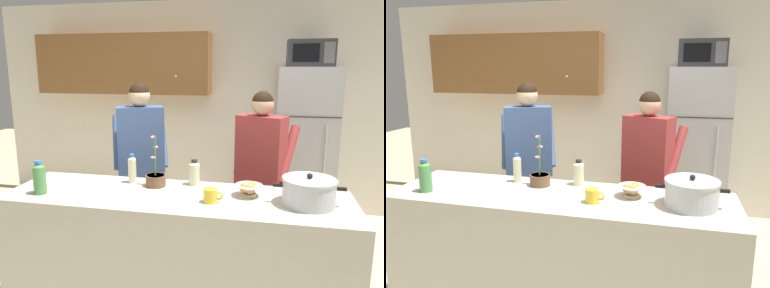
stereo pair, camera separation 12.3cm
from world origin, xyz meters
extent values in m
cube|color=silver|center=(0.00, 2.30, 1.30)|extent=(6.00, 0.12, 2.60)
cube|color=brown|center=(-1.20, 2.07, 1.83)|extent=(2.21, 0.34, 0.73)
sphere|color=gold|center=(-0.48, 1.90, 1.69)|extent=(0.03, 0.03, 0.03)
cube|color=#BCB7A8|center=(0.00, 0.00, 0.46)|extent=(2.41, 0.68, 0.92)
cube|color=#B7BABF|center=(1.02, 1.85, 0.90)|extent=(0.64, 0.64, 1.80)
cube|color=#333333|center=(1.02, 1.53, 1.29)|extent=(0.63, 0.01, 0.01)
cylinder|color=#B2B2B7|center=(1.20, 1.50, 0.81)|extent=(0.02, 0.02, 0.81)
cube|color=#2D2D30|center=(1.02, 1.83, 1.94)|extent=(0.48, 0.36, 0.28)
cube|color=black|center=(0.96, 1.65, 1.94)|extent=(0.26, 0.01, 0.18)
cube|color=#59595B|center=(1.19, 1.65, 1.94)|extent=(0.11, 0.01, 0.21)
cylinder|color=black|center=(-0.46, 0.80, 0.40)|extent=(0.11, 0.11, 0.81)
cylinder|color=black|center=(-0.60, 0.74, 0.40)|extent=(0.11, 0.11, 0.81)
cube|color=#3F598C|center=(-0.53, 0.77, 1.13)|extent=(0.47, 0.35, 0.64)
sphere|color=beige|center=(-0.53, 0.77, 1.54)|extent=(0.19, 0.19, 0.19)
sphere|color=black|center=(-0.53, 0.77, 1.57)|extent=(0.19, 0.19, 0.19)
cylinder|color=#3F598C|center=(-0.38, 0.97, 1.11)|extent=(0.22, 0.38, 0.49)
cylinder|color=#3F598C|center=(-0.77, 0.80, 1.11)|extent=(0.22, 0.38, 0.49)
cylinder|color=#726656|center=(0.62, 0.75, 0.39)|extent=(0.11, 0.11, 0.78)
cylinder|color=#726656|center=(0.49, 0.80, 0.39)|extent=(0.11, 0.11, 0.78)
cube|color=#993333|center=(0.56, 0.78, 1.08)|extent=(0.45, 0.34, 0.62)
sphere|color=#D8A884|center=(0.56, 0.78, 1.49)|extent=(0.19, 0.19, 0.19)
sphere|color=black|center=(0.56, 0.78, 1.51)|extent=(0.18, 0.18, 0.18)
cylinder|color=#993333|center=(0.79, 0.81, 1.06)|extent=(0.22, 0.37, 0.47)
cylinder|color=#993333|center=(0.42, 0.97, 1.06)|extent=(0.22, 0.37, 0.47)
cylinder|color=silver|center=(0.88, 0.00, 1.00)|extent=(0.33, 0.33, 0.16)
cylinder|color=silver|center=(0.88, 0.00, 1.09)|extent=(0.34, 0.34, 0.02)
sphere|color=black|center=(0.88, 0.00, 1.11)|extent=(0.04, 0.04, 0.04)
cube|color=black|center=(0.69, 0.00, 1.04)|extent=(0.06, 0.02, 0.02)
cube|color=black|center=(1.08, 0.00, 1.04)|extent=(0.06, 0.02, 0.02)
cylinder|color=yellow|center=(0.26, -0.09, 0.97)|extent=(0.09, 0.09, 0.10)
torus|color=yellow|center=(0.31, -0.09, 0.97)|extent=(0.06, 0.01, 0.06)
cylinder|color=beige|center=(0.50, 0.08, 0.93)|extent=(0.11, 0.11, 0.02)
cone|color=beige|center=(0.50, 0.08, 0.97)|extent=(0.19, 0.19, 0.06)
sphere|color=tan|center=(0.47, 0.06, 0.98)|extent=(0.07, 0.07, 0.07)
sphere|color=tan|center=(0.52, 0.11, 0.98)|extent=(0.07, 0.07, 0.07)
sphere|color=tan|center=(0.51, 0.05, 0.98)|extent=(0.07, 0.07, 0.07)
cylinder|color=beige|center=(0.08, 0.25, 1.00)|extent=(0.08, 0.08, 0.16)
cone|color=beige|center=(0.08, 0.25, 1.09)|extent=(0.08, 0.08, 0.02)
cylinder|color=#262626|center=(0.08, 0.25, 1.11)|extent=(0.04, 0.04, 0.02)
cylinder|color=beige|center=(-0.40, 0.21, 1.01)|extent=(0.06, 0.06, 0.19)
cone|color=beige|center=(-0.40, 0.21, 1.12)|extent=(0.06, 0.06, 0.03)
cylinder|color=#3372BF|center=(-0.40, 0.21, 1.14)|extent=(0.03, 0.03, 0.02)
cylinder|color=#4C8C4C|center=(-0.94, -0.17, 1.02)|extent=(0.09, 0.09, 0.20)
cone|color=#4C8C4C|center=(-0.94, -0.17, 1.13)|extent=(0.09, 0.09, 0.03)
cylinder|color=#3372BF|center=(-0.94, -0.17, 1.15)|extent=(0.05, 0.05, 0.02)
cylinder|color=brown|center=(-0.20, 0.16, 0.96)|extent=(0.15, 0.15, 0.09)
cylinder|color=#38281E|center=(-0.20, 0.16, 1.00)|extent=(0.14, 0.14, 0.01)
cylinder|color=#4C7238|center=(-0.20, 0.16, 1.16)|extent=(0.01, 0.03, 0.30)
ellipsoid|color=pink|center=(-0.21, 0.16, 1.14)|extent=(0.04, 0.03, 0.02)
ellipsoid|color=pink|center=(-0.20, 0.18, 1.22)|extent=(0.04, 0.03, 0.02)
ellipsoid|color=pink|center=(-0.21, 0.18, 1.29)|extent=(0.04, 0.03, 0.02)
camera|label=1|loc=(0.60, -2.33, 1.79)|focal=34.02mm
camera|label=2|loc=(0.72, -2.30, 1.79)|focal=34.02mm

